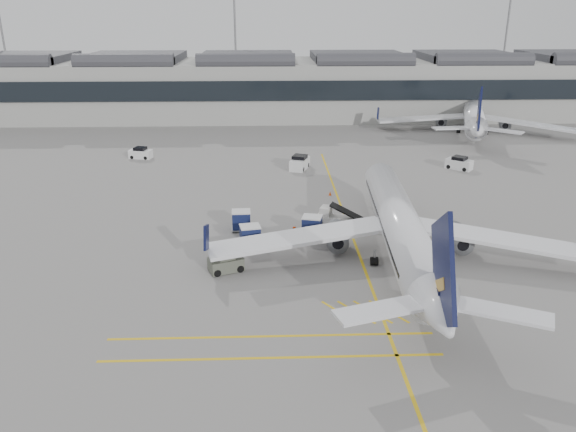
{
  "coord_description": "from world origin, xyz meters",
  "views": [
    {
      "loc": [
        1.96,
        -42.7,
        20.86
      ],
      "look_at": [
        3.57,
        2.53,
        4.0
      ],
      "focal_mm": 35.0,
      "sensor_mm": 36.0,
      "label": 1
    }
  ],
  "objects_px": {
    "ramp_agent_a": "(309,225)",
    "pushback_tug": "(226,263)",
    "belt_loader": "(336,218)",
    "baggage_cart_a": "(312,226)",
    "airliner_main": "(401,227)",
    "ramp_agent_b": "(294,235)"
  },
  "relations": [
    {
      "from": "belt_loader",
      "to": "ramp_agent_a",
      "type": "distance_m",
      "value": 4.03
    },
    {
      "from": "baggage_cart_a",
      "to": "ramp_agent_b",
      "type": "bearing_deg",
      "value": -126.48
    },
    {
      "from": "airliner_main",
      "to": "ramp_agent_a",
      "type": "relative_size",
      "value": 20.26
    },
    {
      "from": "belt_loader",
      "to": "ramp_agent_b",
      "type": "xyz_separation_m",
      "value": [
        -4.58,
        -4.86,
        0.19
      ]
    },
    {
      "from": "airliner_main",
      "to": "belt_loader",
      "type": "relative_size",
      "value": 6.92
    },
    {
      "from": "ramp_agent_a",
      "to": "ramp_agent_b",
      "type": "distance_m",
      "value": 2.69
    },
    {
      "from": "belt_loader",
      "to": "pushback_tug",
      "type": "bearing_deg",
      "value": -114.05
    },
    {
      "from": "ramp_agent_a",
      "to": "pushback_tug",
      "type": "distance_m",
      "value": 11.03
    },
    {
      "from": "baggage_cart_a",
      "to": "belt_loader",
      "type": "bearing_deg",
      "value": 64.3
    },
    {
      "from": "baggage_cart_a",
      "to": "ramp_agent_a",
      "type": "distance_m",
      "value": 0.71
    },
    {
      "from": "belt_loader",
      "to": "ramp_agent_a",
      "type": "xyz_separation_m",
      "value": [
        -2.99,
        -2.69,
        0.29
      ]
    },
    {
      "from": "belt_loader",
      "to": "ramp_agent_b",
      "type": "distance_m",
      "value": 6.68
    },
    {
      "from": "ramp_agent_a",
      "to": "pushback_tug",
      "type": "xyz_separation_m",
      "value": [
        -7.59,
        -8.0,
        -0.22
      ]
    },
    {
      "from": "belt_loader",
      "to": "baggage_cart_a",
      "type": "height_order",
      "value": "belt_loader"
    },
    {
      "from": "airliner_main",
      "to": "belt_loader",
      "type": "height_order",
      "value": "airliner_main"
    },
    {
      "from": "pushback_tug",
      "to": "baggage_cart_a",
      "type": "bearing_deg",
      "value": 21.18
    },
    {
      "from": "pushback_tug",
      "to": "ramp_agent_b",
      "type": "bearing_deg",
      "value": 22.19
    },
    {
      "from": "baggage_cart_a",
      "to": "ramp_agent_b",
      "type": "relative_size",
      "value": 1.39
    },
    {
      "from": "airliner_main",
      "to": "baggage_cart_a",
      "type": "bearing_deg",
      "value": 148.79
    },
    {
      "from": "belt_loader",
      "to": "airliner_main",
      "type": "bearing_deg",
      "value": -41.08
    },
    {
      "from": "pushback_tug",
      "to": "airliner_main",
      "type": "bearing_deg",
      "value": -13.79
    },
    {
      "from": "belt_loader",
      "to": "baggage_cart_a",
      "type": "bearing_deg",
      "value": -108.91
    }
  ]
}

